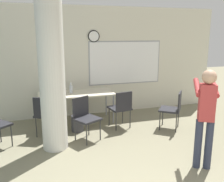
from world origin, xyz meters
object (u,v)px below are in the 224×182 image
(folding_table, at_px, (77,95))
(chair_table_left, at_px, (46,113))
(chair_mid_room, at_px, (173,107))
(bottle_on_table, at_px, (71,89))
(chair_table_right, at_px, (121,106))
(chair_table_front, at_px, (85,115))
(person_playing_side, at_px, (206,112))

(folding_table, xyz_separation_m, chair_table_left, (-0.75, -0.64, -0.17))
(chair_table_left, bearing_deg, chair_mid_room, -9.00)
(bottle_on_table, distance_m, chair_table_right, 1.28)
(chair_table_front, relative_size, chair_mid_room, 1.00)
(folding_table, xyz_separation_m, chair_mid_room, (1.99, -1.07, -0.17))
(folding_table, bearing_deg, chair_table_front, -90.09)
(chair_table_left, xyz_separation_m, chair_mid_room, (2.74, -0.43, 0.00))
(bottle_on_table, distance_m, person_playing_side, 3.22)
(chair_mid_room, height_order, person_playing_side, person_playing_side)
(folding_table, distance_m, bottle_on_table, 0.19)
(chair_table_front, distance_m, chair_table_right, 0.98)
(chair_table_front, xyz_separation_m, chair_table_left, (-0.75, 0.41, 0.00))
(person_playing_side, bearing_deg, chair_table_front, 134.50)
(folding_table, relative_size, chair_table_front, 2.03)
(chair_table_front, relative_size, person_playing_side, 0.54)
(folding_table, bearing_deg, chair_mid_room, -28.26)
(chair_table_front, bearing_deg, person_playing_side, -45.50)
(folding_table, bearing_deg, chair_table_left, -139.79)
(folding_table, distance_m, chair_table_right, 1.13)
(bottle_on_table, height_order, chair_table_front, bottle_on_table)
(chair_mid_room, bearing_deg, chair_table_front, 179.26)
(chair_mid_room, bearing_deg, person_playing_side, -103.88)
(chair_table_left, distance_m, chair_mid_room, 2.78)
(chair_table_left, xyz_separation_m, chair_table_right, (1.65, -0.02, 0.00))
(bottle_on_table, relative_size, person_playing_side, 0.16)
(folding_table, height_order, chair_mid_room, chair_mid_room)
(chair_mid_room, xyz_separation_m, person_playing_side, (-0.40, -1.60, 0.43))
(folding_table, bearing_deg, bottle_on_table, 154.00)
(chair_table_right, relative_size, chair_mid_room, 1.00)
(bottle_on_table, distance_m, chair_mid_room, 2.41)
(folding_table, height_order, chair_table_left, chair_table_left)
(bottle_on_table, bearing_deg, chair_table_front, -84.00)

